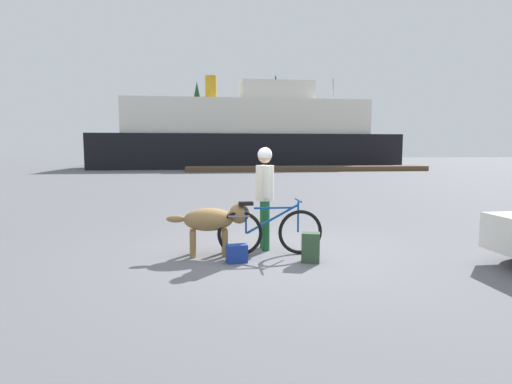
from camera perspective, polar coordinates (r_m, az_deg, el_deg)
ground_plane at (r=6.91m, az=2.26°, el=-8.77°), size 160.00×160.00×0.00m
bicycle at (r=6.76m, az=1.95°, el=-5.58°), size 1.78×0.44×0.93m
person_cyclist at (r=7.07m, az=1.25°, el=0.64°), size 0.32×0.53×1.80m
dog at (r=6.76m, az=-6.00°, el=-4.00°), size 1.37×0.45×0.86m
backpack at (r=6.43m, az=7.75°, el=-7.79°), size 0.33×0.27×0.47m
handbag_pannier at (r=6.38m, az=-2.74°, el=-8.70°), size 0.34×0.23×0.28m
dock_pier at (r=33.64m, az=7.35°, el=3.31°), size 20.00×2.29×0.40m
ferry_boat at (r=39.97m, az=-1.21°, el=7.93°), size 28.44×8.12×8.79m
sailboat_moored at (r=39.09m, az=10.64°, el=4.05°), size 8.15×2.28×8.37m
pine_tree_far_left at (r=53.86m, az=-15.27°, el=9.66°), size 3.26×3.26×8.61m
pine_tree_center at (r=56.57m, az=-6.43°, el=11.39°), size 3.41×3.41×11.61m
pine_tree_far_right at (r=53.69m, az=2.78°, el=11.64°), size 3.33×3.33×11.45m
pine_tree_mid_back at (r=61.06m, az=-8.31°, el=10.77°), size 3.89×3.89×11.67m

